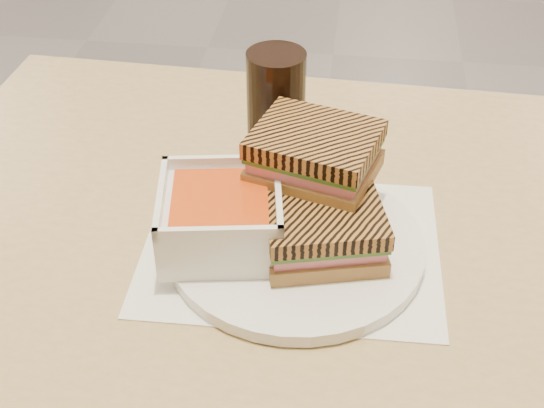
# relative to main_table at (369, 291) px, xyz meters

# --- Properties ---
(main_table) EXTENTS (1.23, 0.75, 0.75)m
(main_table) POSITION_rel_main_table_xyz_m (0.00, 0.00, 0.00)
(main_table) COLOR tan
(main_table) RESTS_ON ground
(tray_liner) EXTENTS (0.34, 0.27, 0.00)m
(tray_liner) POSITION_rel_main_table_xyz_m (-0.10, -0.05, 0.11)
(tray_liner) COLOR white
(tray_liner) RESTS_ON main_table
(plate) EXTENTS (0.29, 0.29, 0.02)m
(plate) POSITION_rel_main_table_xyz_m (-0.09, -0.06, 0.12)
(plate) COLOR white
(plate) RESTS_ON tray_liner
(soup_bowl) EXTENTS (0.15, 0.15, 0.07)m
(soup_bowl) POSITION_rel_main_table_xyz_m (-0.18, -0.07, 0.16)
(soup_bowl) COLOR white
(soup_bowl) RESTS_ON plate
(panini_lower) EXTENTS (0.15, 0.14, 0.06)m
(panini_lower) POSITION_rel_main_table_xyz_m (-0.06, -0.07, 0.16)
(panini_lower) COLOR #AB7840
(panini_lower) RESTS_ON plate
(panini_upper) EXTENTS (0.16, 0.14, 0.06)m
(panini_upper) POSITION_rel_main_table_xyz_m (-0.08, -0.00, 0.21)
(panini_upper) COLOR #AB7840
(panini_upper) RESTS_ON panini_lower
(cola_glass) EXTENTS (0.07, 0.07, 0.16)m
(cola_glass) POSITION_rel_main_table_xyz_m (-0.14, 0.11, 0.19)
(cola_glass) COLOR black
(cola_glass) RESTS_ON main_table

